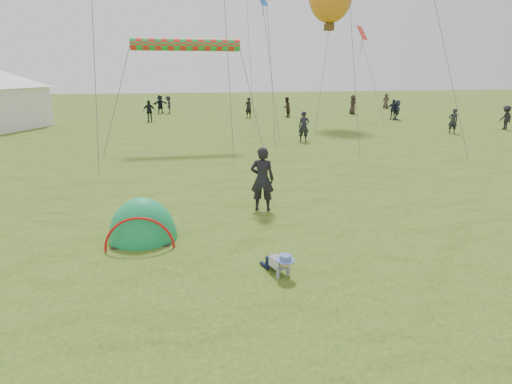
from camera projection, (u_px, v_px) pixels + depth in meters
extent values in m
plane|color=#2B5419|center=(234.00, 283.00, 7.77)|extent=(140.00, 140.00, 0.00)
ellipsoid|color=#17934C|center=(144.00, 239.00, 9.82)|extent=(1.72, 1.45, 2.13)
imported|color=black|center=(262.00, 179.00, 11.60)|extent=(0.79, 0.63, 1.89)
imported|color=black|center=(453.00, 121.00, 26.09)|extent=(0.67, 0.54, 1.60)
imported|color=black|center=(286.00, 107.00, 35.21)|extent=(1.04, 1.06, 1.72)
imported|color=#1E2536|center=(393.00, 109.00, 33.38)|extent=(0.98, 0.98, 1.67)
imported|color=black|center=(506.00, 118.00, 27.66)|extent=(0.78, 1.15, 1.65)
imported|color=#2E211E|center=(353.00, 105.00, 37.55)|extent=(0.57, 0.87, 1.78)
imported|color=black|center=(160.00, 104.00, 38.22)|extent=(1.65, 1.15, 1.72)
imported|color=black|center=(248.00, 108.00, 34.65)|extent=(0.73, 0.60, 1.74)
imported|color=black|center=(149.00, 111.00, 31.96)|extent=(1.03, 0.49, 1.71)
imported|color=black|center=(168.00, 105.00, 38.14)|extent=(0.66, 1.09, 1.65)
imported|color=#3C2F2C|center=(386.00, 101.00, 43.15)|extent=(0.92, 0.77, 1.60)
imported|color=#262E41|center=(397.00, 110.00, 33.37)|extent=(1.17, 1.52, 1.61)
imported|color=black|center=(304.00, 127.00, 23.00)|extent=(0.69, 0.50, 1.74)
cylinder|color=red|center=(186.00, 44.00, 20.49)|extent=(5.53, 0.64, 0.64)
plane|color=blue|center=(263.00, 0.00, 25.33)|extent=(0.81, 0.81, 0.66)
plane|color=red|center=(362.00, 33.00, 32.71)|extent=(1.35, 1.35, 1.11)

